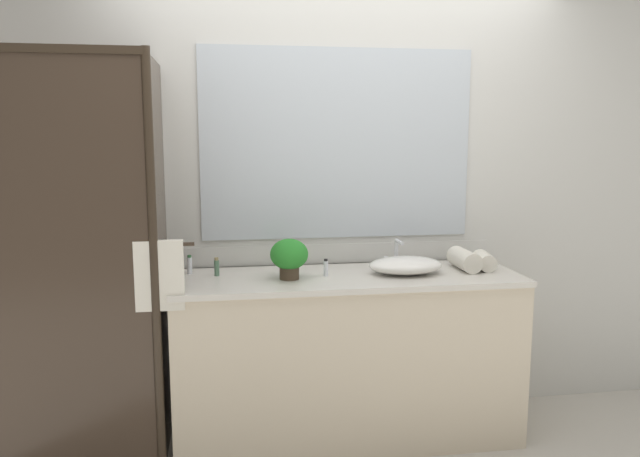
{
  "coord_description": "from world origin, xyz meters",
  "views": [
    {
      "loc": [
        -0.63,
        -3.05,
        1.62
      ],
      "look_at": [
        -0.15,
        0.0,
        1.15
      ],
      "focal_mm": 34.27,
      "sensor_mm": 36.0,
      "label": 1
    }
  ],
  "objects_px": {
    "faucet": "(397,258)",
    "potted_plant": "(289,256)",
    "amenity_bottle_conditioner": "(217,267)",
    "sink_basin": "(406,265)",
    "rolled_towel_middle": "(464,260)",
    "amenity_bottle_shampoo": "(326,268)",
    "amenity_bottle_body_wash": "(190,265)",
    "rolled_towel_near_edge": "(484,261)"
  },
  "relations": [
    {
      "from": "sink_basin",
      "to": "rolled_towel_middle",
      "type": "xyz_separation_m",
      "value": [
        0.34,
        0.05,
        0.01
      ]
    },
    {
      "from": "potted_plant",
      "to": "rolled_towel_middle",
      "type": "distance_m",
      "value": 0.97
    },
    {
      "from": "amenity_bottle_body_wash",
      "to": "amenity_bottle_shampoo",
      "type": "distance_m",
      "value": 0.72
    },
    {
      "from": "faucet",
      "to": "amenity_bottle_shampoo",
      "type": "relative_size",
      "value": 1.89
    },
    {
      "from": "amenity_bottle_conditioner",
      "to": "sink_basin",
      "type": "bearing_deg",
      "value": -5.99
    },
    {
      "from": "rolled_towel_near_edge",
      "to": "amenity_bottle_shampoo",
      "type": "bearing_deg",
      "value": -178.2
    },
    {
      "from": "potted_plant",
      "to": "amenity_bottle_conditioner",
      "type": "relative_size",
      "value": 2.14
    },
    {
      "from": "faucet",
      "to": "amenity_bottle_conditioner",
      "type": "relative_size",
      "value": 1.76
    },
    {
      "from": "sink_basin",
      "to": "rolled_towel_middle",
      "type": "bearing_deg",
      "value": 8.09
    },
    {
      "from": "amenity_bottle_conditioner",
      "to": "rolled_towel_middle",
      "type": "height_order",
      "value": "rolled_towel_middle"
    },
    {
      "from": "faucet",
      "to": "amenity_bottle_shampoo",
      "type": "bearing_deg",
      "value": -159.21
    },
    {
      "from": "amenity_bottle_shampoo",
      "to": "rolled_towel_middle",
      "type": "height_order",
      "value": "rolled_towel_middle"
    },
    {
      "from": "sink_basin",
      "to": "faucet",
      "type": "distance_m",
      "value": 0.17
    },
    {
      "from": "rolled_towel_middle",
      "to": "faucet",
      "type": "bearing_deg",
      "value": 160.38
    },
    {
      "from": "amenity_bottle_shampoo",
      "to": "rolled_towel_middle",
      "type": "relative_size",
      "value": 0.36
    },
    {
      "from": "sink_basin",
      "to": "amenity_bottle_shampoo",
      "type": "bearing_deg",
      "value": 178.59
    },
    {
      "from": "faucet",
      "to": "amenity_bottle_conditioner",
      "type": "bearing_deg",
      "value": -176.01
    },
    {
      "from": "sink_basin",
      "to": "rolled_towel_near_edge",
      "type": "distance_m",
      "value": 0.46
    },
    {
      "from": "sink_basin",
      "to": "faucet",
      "type": "height_order",
      "value": "faucet"
    },
    {
      "from": "amenity_bottle_body_wash",
      "to": "rolled_towel_middle",
      "type": "bearing_deg",
      "value": -4.71
    },
    {
      "from": "rolled_towel_middle",
      "to": "rolled_towel_near_edge",
      "type": "bearing_deg",
      "value": -5.67
    },
    {
      "from": "sink_basin",
      "to": "rolled_towel_middle",
      "type": "relative_size",
      "value": 1.57
    },
    {
      "from": "amenity_bottle_conditioner",
      "to": "amenity_bottle_body_wash",
      "type": "bearing_deg",
      "value": 154.69
    },
    {
      "from": "amenity_bottle_body_wash",
      "to": "potted_plant",
      "type": "bearing_deg",
      "value": -21.24
    },
    {
      "from": "potted_plant",
      "to": "rolled_towel_middle",
      "type": "height_order",
      "value": "potted_plant"
    },
    {
      "from": "amenity_bottle_shampoo",
      "to": "amenity_bottle_conditioner",
      "type": "distance_m",
      "value": 0.57
    },
    {
      "from": "potted_plant",
      "to": "rolled_towel_near_edge",
      "type": "height_order",
      "value": "potted_plant"
    },
    {
      "from": "amenity_bottle_body_wash",
      "to": "amenity_bottle_shampoo",
      "type": "xyz_separation_m",
      "value": [
        0.7,
        -0.16,
        -0.01
      ]
    },
    {
      "from": "rolled_towel_near_edge",
      "to": "rolled_towel_middle",
      "type": "xyz_separation_m",
      "value": [
        -0.11,
        0.01,
        0.01
      ]
    },
    {
      "from": "faucet",
      "to": "rolled_towel_middle",
      "type": "xyz_separation_m",
      "value": [
        0.34,
        -0.12,
        0.0
      ]
    },
    {
      "from": "sink_basin",
      "to": "amenity_bottle_shampoo",
      "type": "height_order",
      "value": "same"
    },
    {
      "from": "rolled_towel_middle",
      "to": "amenity_bottle_body_wash",
      "type": "bearing_deg",
      "value": 175.29
    },
    {
      "from": "faucet",
      "to": "amenity_bottle_conditioner",
      "type": "distance_m",
      "value": 0.99
    },
    {
      "from": "amenity_bottle_shampoo",
      "to": "amenity_bottle_conditioner",
      "type": "xyz_separation_m",
      "value": [
        -0.56,
        0.09,
        0.0
      ]
    },
    {
      "from": "faucet",
      "to": "potted_plant",
      "type": "bearing_deg",
      "value": -162.23
    },
    {
      "from": "amenity_bottle_body_wash",
      "to": "amenity_bottle_conditioner",
      "type": "relative_size",
      "value": 1.04
    },
    {
      "from": "faucet",
      "to": "rolled_towel_middle",
      "type": "relative_size",
      "value": 0.68
    },
    {
      "from": "amenity_bottle_body_wash",
      "to": "rolled_towel_near_edge",
      "type": "relative_size",
      "value": 0.53
    },
    {
      "from": "faucet",
      "to": "rolled_towel_middle",
      "type": "bearing_deg",
      "value": -19.62
    },
    {
      "from": "potted_plant",
      "to": "amenity_bottle_conditioner",
      "type": "xyz_separation_m",
      "value": [
        -0.36,
        0.13,
        -0.07
      ]
    },
    {
      "from": "faucet",
      "to": "amenity_bottle_conditioner",
      "type": "xyz_separation_m",
      "value": [
        -0.98,
        -0.07,
        -0.01
      ]
    },
    {
      "from": "faucet",
      "to": "rolled_towel_near_edge",
      "type": "distance_m",
      "value": 0.47
    }
  ]
}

